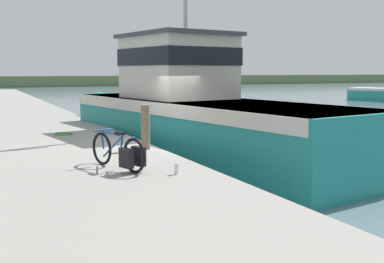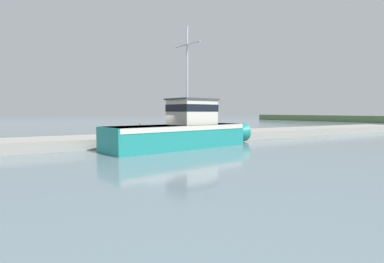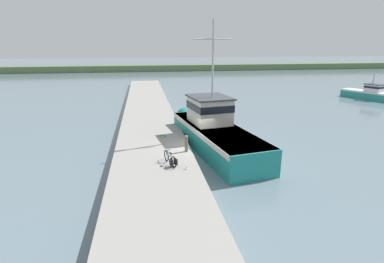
# 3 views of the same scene
# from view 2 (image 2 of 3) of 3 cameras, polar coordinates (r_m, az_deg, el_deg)

# --- Properties ---
(ground_plane) EXTENTS (320.00, 320.00, 0.00)m
(ground_plane) POSITION_cam_2_polar(r_m,az_deg,el_deg) (23.85, -6.78, -2.94)
(ground_plane) COLOR slate
(dock_pier) EXTENTS (5.13, 80.00, 0.76)m
(dock_pier) POSITION_cam_2_polar(r_m,az_deg,el_deg) (26.82, -9.63, -1.41)
(dock_pier) COLOR gray
(dock_pier) RESTS_ON ground_plane
(fishing_boat_main) EXTENTS (5.17, 13.79, 9.35)m
(fishing_boat_main) POSITION_cam_2_polar(r_m,az_deg,el_deg) (23.31, -1.47, 0.34)
(fishing_boat_main) COLOR teal
(fishing_boat_main) RESTS_ON ground_plane
(bicycle_touring) EXTENTS (0.76, 1.70, 0.73)m
(bicycle_touring) POSITION_cam_2_polar(r_m,az_deg,el_deg) (24.90, -15.37, -0.24)
(bicycle_touring) COLOR black
(bicycle_touring) RESTS_ON dock_pier
(mooring_post) EXTENTS (0.22, 0.22, 1.08)m
(mooring_post) POSITION_cam_2_polar(r_m,az_deg,el_deg) (24.39, -9.73, 0.24)
(mooring_post) COLOR #756651
(mooring_post) RESTS_ON dock_pier
(hose_coil) EXTENTS (0.54, 0.54, 0.04)m
(hose_coil) POSITION_cam_2_polar(r_m,az_deg,el_deg) (27.11, -3.59, -0.47)
(hose_coil) COLOR green
(hose_coil) RESTS_ON dock_pier
(water_bottle_on_curb) EXTENTS (0.08, 0.08, 0.21)m
(water_bottle_on_curb) POSITION_cam_2_polar(r_m,az_deg,el_deg) (23.95, -16.65, -0.97)
(water_bottle_on_curb) COLOR silver
(water_bottle_on_curb) RESTS_ON dock_pier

